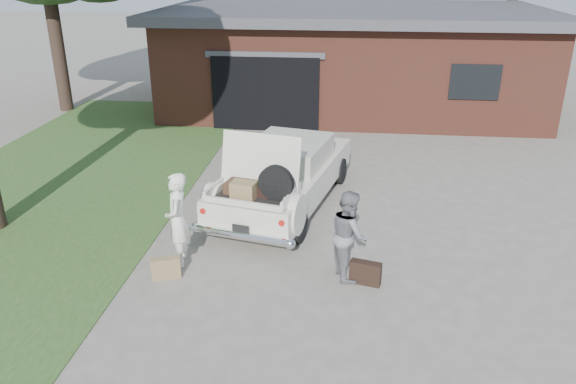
# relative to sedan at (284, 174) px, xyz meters

# --- Properties ---
(ground) EXTENTS (90.00, 90.00, 0.00)m
(ground) POSITION_rel_sedan_xyz_m (0.29, -2.50, -0.69)
(ground) COLOR gray
(ground) RESTS_ON ground
(grass_strip) EXTENTS (6.00, 16.00, 0.02)m
(grass_strip) POSITION_rel_sedan_xyz_m (-5.21, 0.50, -0.68)
(grass_strip) COLOR #2D4C1E
(grass_strip) RESTS_ON ground
(house) EXTENTS (12.80, 7.80, 3.30)m
(house) POSITION_rel_sedan_xyz_m (1.27, 8.97, 0.99)
(house) COLOR brown
(house) RESTS_ON ground
(sedan) EXTENTS (2.77, 4.94, 1.92)m
(sedan) POSITION_rel_sedan_xyz_m (0.00, 0.00, 0.00)
(sedan) COLOR beige
(sedan) RESTS_ON ground
(woman_left) EXTENTS (0.51, 0.67, 1.65)m
(woman_left) POSITION_rel_sedan_xyz_m (-1.48, -2.65, 0.14)
(woman_left) COLOR white
(woman_left) RESTS_ON ground
(woman_right) EXTENTS (0.77, 0.87, 1.50)m
(woman_right) POSITION_rel_sedan_xyz_m (1.37, -2.71, 0.06)
(woman_right) COLOR gray
(woman_right) RESTS_ON ground
(suitcase_left) EXTENTS (0.49, 0.31, 0.36)m
(suitcase_left) POSITION_rel_sedan_xyz_m (-1.58, -3.15, -0.50)
(suitcase_left) COLOR #9C7C4F
(suitcase_left) RESTS_ON ground
(suitcase_right) EXTENTS (0.53, 0.28, 0.39)m
(suitcase_right) POSITION_rel_sedan_xyz_m (1.66, -2.95, -0.49)
(suitcase_right) COLOR black
(suitcase_right) RESTS_ON ground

